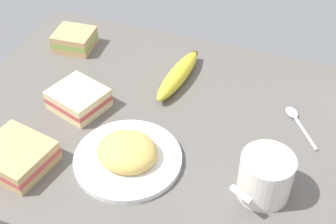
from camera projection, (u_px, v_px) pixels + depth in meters
tabletop at (168, 126)px, 95.85cm from camera, size 90.00×64.00×2.00cm
plate_of_food at (128, 155)px, 86.24cm from camera, size 20.35×20.35×5.43cm
coffee_mug_black at (265, 176)px, 78.98cm from camera, size 9.62×11.68×8.58cm
sandwich_main at (17, 156)px, 85.36cm from camera, size 13.66×12.70×4.40cm
sandwich_side at (75, 40)px, 114.11cm from camera, size 9.73×8.90×4.40cm
sandwich_extra at (79, 99)px, 97.43cm from camera, size 12.98×12.29×4.40cm
banana at (178, 75)px, 103.85cm from camera, size 5.97×19.47×3.95cm
spoon at (297, 120)px, 95.15cm from camera, size 8.48×11.53×0.80cm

